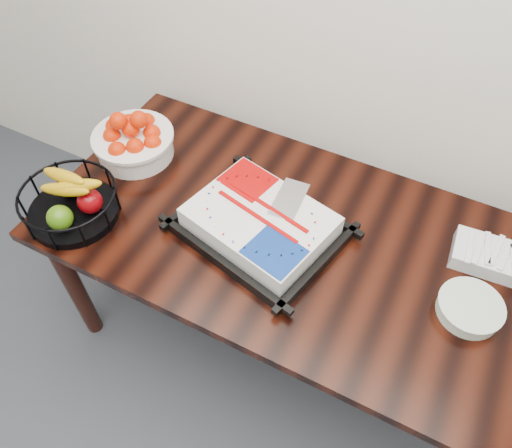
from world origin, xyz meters
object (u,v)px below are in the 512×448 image
at_px(plate_stack, 469,308).
at_px(table, 296,251).
at_px(fruit_basket, 70,201).
at_px(cake_tray, 260,224).
at_px(tangerine_bowl, 133,137).

bearing_deg(plate_stack, table, 176.76).
height_order(table, fruit_basket, fruit_basket).
bearing_deg(plate_stack, cake_tray, -178.96).
relative_size(table, tangerine_bowl, 5.70).
bearing_deg(table, plate_stack, -3.24).
bearing_deg(fruit_basket, table, 20.35).
distance_m(cake_tray, plate_stack, 0.71).
xyz_separation_m(table, tangerine_bowl, (-0.74, 0.08, 0.17)).
bearing_deg(table, cake_tray, -159.67).
distance_m(table, cake_tray, 0.19).
height_order(cake_tray, tangerine_bowl, tangerine_bowl).
bearing_deg(fruit_basket, plate_stack, 10.39).
xyz_separation_m(fruit_basket, plate_stack, (1.33, 0.24, -0.05)).
height_order(table, tangerine_bowl, tangerine_bowl).
xyz_separation_m(cake_tray, tangerine_bowl, (-0.62, 0.13, 0.04)).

